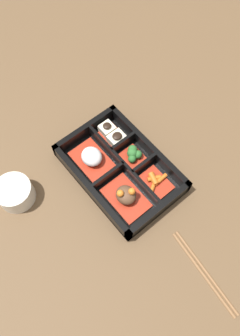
{
  "coord_description": "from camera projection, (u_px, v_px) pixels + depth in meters",
  "views": [
    {
      "loc": [
        -0.28,
        0.23,
        0.77
      ],
      "look_at": [
        0.0,
        0.0,
        0.03
      ],
      "focal_mm": 35.0,
      "sensor_mm": 36.0,
      "label": 1
    }
  ],
  "objects": [
    {
      "name": "ground_plane",
      "position": [
        120.0,
        172.0,
        0.85
      ],
      "size": [
        3.0,
        3.0,
        0.0
      ],
      "primitive_type": "plane",
      "color": "brown"
    },
    {
      "name": "bento_base",
      "position": [
        120.0,
        171.0,
        0.84
      ],
      "size": [
        0.3,
        0.2,
        0.01
      ],
      "color": "black",
      "rests_on": "ground_plane"
    },
    {
      "name": "bento_rim",
      "position": [
        121.0,
        168.0,
        0.83
      ],
      "size": [
        0.3,
        0.2,
        0.05
      ],
      "color": "black",
      "rests_on": "ground_plane"
    },
    {
      "name": "bowl_stew",
      "position": [
        126.0,
        196.0,
        0.79
      ],
      "size": [
        0.11,
        0.08,
        0.05
      ],
      "color": "#B22D19",
      "rests_on": "bento_base"
    },
    {
      "name": "bowl_rice",
      "position": [
        92.0,
        158.0,
        0.83
      ],
      "size": [
        0.11,
        0.08,
        0.04
      ],
      "color": "#B22D19",
      "rests_on": "bento_base"
    },
    {
      "name": "bowl_carrots",
      "position": [
        156.0,
        181.0,
        0.82
      ],
      "size": [
        0.08,
        0.07,
        0.02
      ],
      "color": "#B22D19",
      "rests_on": "bento_base"
    },
    {
      "name": "bowl_greens",
      "position": [
        133.0,
        154.0,
        0.84
      ],
      "size": [
        0.06,
        0.05,
        0.03
      ],
      "color": "#B22D19",
      "rests_on": "bento_base"
    },
    {
      "name": "bowl_tofu",
      "position": [
        113.0,
        135.0,
        0.87
      ],
      "size": [
        0.08,
        0.05,
        0.04
      ],
      "color": "#B22D19",
      "rests_on": "bento_base"
    },
    {
      "name": "tea_cup",
      "position": [
        15.0,
        193.0,
        0.79
      ],
      "size": [
        0.09,
        0.09,
        0.05
      ],
      "color": "beige",
      "rests_on": "ground_plane"
    },
    {
      "name": "chopsticks",
      "position": [
        205.0,
        272.0,
        0.73
      ],
      "size": [
        0.22,
        0.04,
        0.01
      ],
      "color": "brown",
      "rests_on": "ground_plane"
    }
  ]
}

